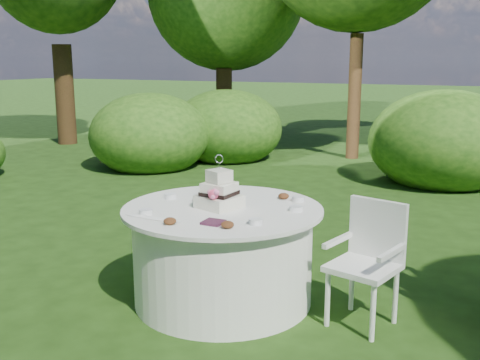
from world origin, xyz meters
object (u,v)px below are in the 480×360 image
at_px(table, 223,254).
at_px(chair, 369,254).
at_px(cake, 219,193).
at_px(napkins, 213,222).

xyz_separation_m(table, chair, (1.12, 0.12, 0.13)).
xyz_separation_m(table, cake, (-0.02, -0.02, 0.50)).
relative_size(table, chair, 1.73).
bearing_deg(napkins, table, 108.54).
distance_m(table, chair, 1.14).
relative_size(napkins, cake, 0.33).
bearing_deg(cake, napkins, -68.40).
bearing_deg(chair, table, -173.74).
xyz_separation_m(napkins, cake, (-0.16, 0.40, 0.10)).
distance_m(napkins, table, 0.59).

